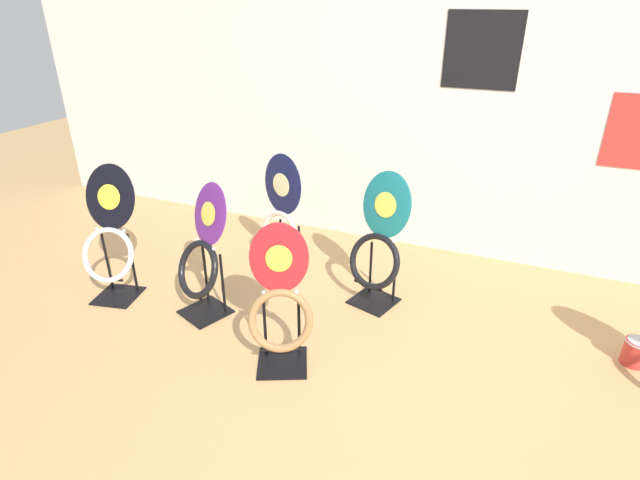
# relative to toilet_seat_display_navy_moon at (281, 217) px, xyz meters

# --- Properties ---
(ground_plane) EXTENTS (14.00, 14.00, 0.00)m
(ground_plane) POSITION_rel_toilet_seat_display_navy_moon_xyz_m (1.08, -1.40, -0.44)
(ground_plane) COLOR tan
(wall_back) EXTENTS (8.00, 0.07, 2.60)m
(wall_back) POSITION_rel_toilet_seat_display_navy_moon_xyz_m (1.08, 0.84, 0.86)
(wall_back) COLOR silver
(wall_back) RESTS_ON ground_plane
(toilet_seat_display_navy_moon) EXTENTS (0.39, 0.35, 0.91)m
(toilet_seat_display_navy_moon) POSITION_rel_toilet_seat_display_navy_moon_xyz_m (0.00, 0.00, 0.00)
(toilet_seat_display_navy_moon) COLOR black
(toilet_seat_display_navy_moon) RESTS_ON ground_plane
(toilet_seat_display_teal_sax) EXTENTS (0.43, 0.37, 0.91)m
(toilet_seat_display_teal_sax) POSITION_rel_toilet_seat_display_navy_moon_xyz_m (0.79, -0.15, -0.01)
(toilet_seat_display_teal_sax) COLOR black
(toilet_seat_display_teal_sax) RESTS_ON ground_plane
(toilet_seat_display_crimson_swirl) EXTENTS (0.40, 0.37, 0.84)m
(toilet_seat_display_crimson_swirl) POSITION_rel_toilet_seat_display_navy_moon_xyz_m (0.50, -0.99, -0.06)
(toilet_seat_display_crimson_swirl) COLOR black
(toilet_seat_display_crimson_swirl) RESTS_ON ground_plane
(toilet_seat_display_purple_note) EXTENTS (0.44, 0.41, 0.88)m
(toilet_seat_display_purple_note) POSITION_rel_toilet_seat_display_navy_moon_xyz_m (-0.20, -0.71, -0.02)
(toilet_seat_display_purple_note) COLOR black
(toilet_seat_display_purple_note) RESTS_ON ground_plane
(toilet_seat_display_jazz_black) EXTENTS (0.43, 0.41, 0.92)m
(toilet_seat_display_jazz_black) POSITION_rel_toilet_seat_display_navy_moon_xyz_m (-0.90, -0.77, 0.02)
(toilet_seat_display_jazz_black) COLOR black
(toilet_seat_display_jazz_black) RESTS_ON ground_plane
(paint_can) EXTENTS (0.14, 0.14, 0.16)m
(paint_can) POSITION_rel_toilet_seat_display_navy_moon_xyz_m (2.35, -0.20, -0.35)
(paint_can) COLOR red
(paint_can) RESTS_ON ground_plane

